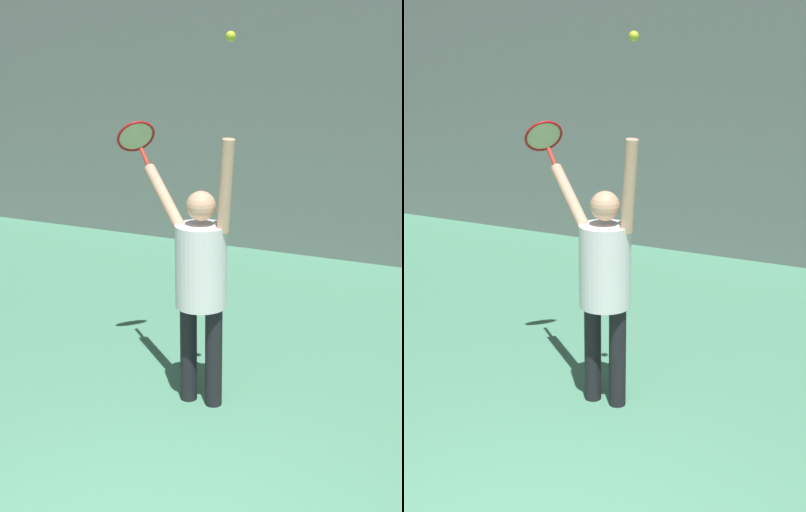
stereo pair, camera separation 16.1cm
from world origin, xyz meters
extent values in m
cylinder|color=black|center=(-0.71, 2.31, 0.40)|extent=(0.13, 0.13, 0.79)
cylinder|color=black|center=(-0.50, 2.31, 0.40)|extent=(0.13, 0.13, 0.79)
cylinder|color=white|center=(-0.60, 2.31, 1.11)|extent=(0.38, 0.38, 0.62)
sphere|color=#D8A884|center=(-0.60, 2.31, 1.56)|extent=(0.22, 0.22, 0.22)
cylinder|color=#D8A884|center=(-0.40, 2.28, 1.72)|extent=(0.18, 0.17, 0.68)
cylinder|color=#D8A884|center=(-1.00, 2.49, 1.56)|extent=(0.54, 0.47, 0.42)
cylinder|color=red|center=(-1.30, 2.73, 1.79)|extent=(0.17, 0.16, 0.15)
torus|color=red|center=(-1.46, 2.87, 1.94)|extent=(0.37, 0.38, 0.28)
cylinder|color=beige|center=(-1.46, 2.87, 1.94)|extent=(0.30, 0.32, 0.23)
sphere|color=#CCDB2D|center=(-0.36, 2.23, 2.72)|extent=(0.07, 0.07, 0.07)
camera|label=1|loc=(1.51, -2.22, 2.70)|focal=50.00mm
camera|label=2|loc=(1.65, -2.15, 2.70)|focal=50.00mm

